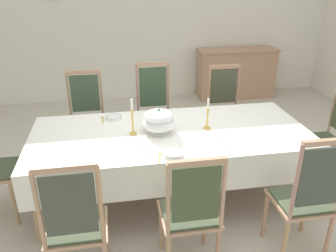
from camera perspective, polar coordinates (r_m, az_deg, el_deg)
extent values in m
cube|color=beige|center=(3.80, 0.32, -11.48)|extent=(7.05, 6.35, 0.04)
cube|color=silver|center=(6.29, -5.14, 18.95)|extent=(7.05, 0.08, 3.23)
cylinder|color=tan|center=(3.19, -21.07, -12.73)|extent=(0.07, 0.07, 0.73)
cylinder|color=#A77D67|center=(3.60, 22.09, -8.40)|extent=(0.07, 0.07, 0.73)
cylinder|color=tan|center=(4.00, -18.82, -4.41)|extent=(0.07, 0.07, 0.73)
cylinder|color=tan|center=(4.33, 15.70, -1.71)|extent=(0.07, 0.07, 0.73)
cube|color=tan|center=(3.40, 0.44, -2.02)|extent=(2.57, 1.05, 0.08)
cube|color=tan|center=(3.38, 0.44, -1.18)|extent=(2.69, 1.17, 0.03)
cube|color=white|center=(3.37, 0.44, -0.92)|extent=(2.71, 1.19, 0.00)
cube|color=white|center=(2.95, 2.50, -8.75)|extent=(2.71, 0.00, 0.34)
cube|color=white|center=(3.97, -1.09, 0.44)|extent=(2.71, 0.00, 0.34)
cube|color=white|center=(3.50, -21.98, -5.02)|extent=(0.00, 1.19, 0.34)
cube|color=white|center=(3.90, 20.35, -1.66)|extent=(0.00, 1.19, 0.34)
cylinder|color=tan|center=(3.04, -17.82, -17.53)|extent=(0.04, 0.04, 0.47)
cylinder|color=tan|center=(3.00, -10.30, -17.22)|extent=(0.04, 0.04, 0.47)
cube|color=tan|center=(2.71, -14.83, -16.00)|extent=(0.44, 0.42, 0.03)
cube|color=#3E4934|center=(2.70, -14.89, -15.60)|extent=(0.40, 0.38, 0.02)
cylinder|color=#A57F60|center=(2.40, -20.70, -13.23)|extent=(0.03, 0.03, 0.61)
cylinder|color=tan|center=(2.35, -11.14, -12.83)|extent=(0.03, 0.03, 0.61)
cube|color=#40453A|center=(2.35, -16.06, -12.49)|extent=(0.34, 0.02, 0.46)
cube|color=tan|center=(2.20, -16.88, -6.74)|extent=(0.40, 0.04, 0.04)
cylinder|color=tan|center=(4.23, -10.49, -3.78)|extent=(0.04, 0.04, 0.47)
cylinder|color=tan|center=(4.26, -15.61, -4.12)|extent=(0.04, 0.04, 0.47)
cylinder|color=tan|center=(4.55, -10.52, -1.66)|extent=(0.04, 0.04, 0.47)
cylinder|color=tan|center=(4.58, -15.27, -1.99)|extent=(0.04, 0.04, 0.47)
cube|color=tan|center=(4.29, -13.28, 0.10)|extent=(0.44, 0.42, 0.03)
cube|color=#3E4934|center=(4.28, -13.31, 0.40)|extent=(0.40, 0.38, 0.02)
cylinder|color=tan|center=(4.35, -11.01, 5.09)|extent=(0.03, 0.03, 0.60)
cylinder|color=tan|center=(4.37, -16.13, 4.69)|extent=(0.03, 0.03, 0.60)
cube|color=#3B4D37|center=(4.35, -13.62, 5.27)|extent=(0.34, 0.02, 0.46)
cube|color=tan|center=(4.27, -13.98, 8.71)|extent=(0.40, 0.04, 0.04)
cylinder|color=tan|center=(3.01, -1.15, -16.47)|extent=(0.04, 0.04, 0.47)
cylinder|color=tan|center=(3.08, 6.12, -15.59)|extent=(0.04, 0.04, 0.47)
cube|color=tan|center=(2.75, 3.45, -14.51)|extent=(0.44, 0.42, 0.03)
cube|color=#3E4934|center=(2.73, 3.47, -14.11)|extent=(0.40, 0.38, 0.02)
cylinder|color=tan|center=(2.38, 0.02, -12.33)|extent=(0.03, 0.03, 0.57)
cylinder|color=tan|center=(2.47, 9.15, -11.24)|extent=(0.03, 0.03, 0.57)
cube|color=#404D31|center=(2.40, 4.70, -11.26)|extent=(0.34, 0.02, 0.43)
cube|color=tan|center=(2.26, 4.92, -5.99)|extent=(0.40, 0.04, 0.04)
cylinder|color=tan|center=(4.29, 0.80, -2.92)|extent=(0.04, 0.04, 0.47)
cylinder|color=tan|center=(4.24, -4.26, -3.32)|extent=(0.04, 0.04, 0.47)
cylinder|color=tan|center=(4.61, -0.03, -0.89)|extent=(0.04, 0.04, 0.47)
cylinder|color=tan|center=(4.56, -4.74, -1.24)|extent=(0.04, 0.04, 0.47)
cube|color=tan|center=(4.31, -2.11, 0.90)|extent=(0.44, 0.42, 0.03)
cube|color=#3E4934|center=(4.30, -2.11, 1.20)|extent=(0.40, 0.38, 0.02)
cylinder|color=tan|center=(4.39, 0.01, 6.18)|extent=(0.03, 0.03, 0.66)
cylinder|color=tan|center=(4.35, -5.09, 5.88)|extent=(0.03, 0.03, 0.66)
cube|color=#384E36|center=(4.36, -2.53, 6.45)|extent=(0.34, 0.02, 0.51)
cube|color=tan|center=(4.27, -2.61, 10.27)|extent=(0.40, 0.04, 0.04)
cylinder|color=tan|center=(3.25, 15.85, -14.02)|extent=(0.04, 0.04, 0.47)
cylinder|color=tan|center=(3.42, 21.77, -12.86)|extent=(0.04, 0.04, 0.47)
cylinder|color=tan|center=(3.01, 18.80, -18.07)|extent=(0.04, 0.04, 0.47)
cylinder|color=tan|center=(3.19, 25.09, -16.52)|extent=(0.04, 0.04, 0.47)
cube|color=tan|center=(3.06, 21.09, -11.69)|extent=(0.44, 0.42, 0.03)
cube|color=#3E4934|center=(3.05, 21.16, -11.32)|extent=(0.40, 0.38, 0.02)
cylinder|color=#A5786A|center=(2.66, 20.49, -8.92)|extent=(0.03, 0.03, 0.63)
cube|color=#3D453A|center=(2.74, 24.16, -7.75)|extent=(0.34, 0.02, 0.48)
cube|color=tan|center=(2.61, 25.22, -2.42)|extent=(0.40, 0.04, 0.04)
cylinder|color=tan|center=(4.54, 12.47, -1.92)|extent=(0.04, 0.04, 0.47)
cylinder|color=tan|center=(4.41, 7.88, -2.32)|extent=(0.04, 0.04, 0.47)
cylinder|color=tan|center=(4.84, 10.92, -0.06)|extent=(0.04, 0.04, 0.47)
cylinder|color=tan|center=(4.72, 6.60, -0.39)|extent=(0.04, 0.04, 0.47)
cube|color=tan|center=(4.52, 9.69, 1.70)|extent=(0.44, 0.42, 0.03)
cube|color=#3E4934|center=(4.51, 9.71, 1.99)|extent=(0.40, 0.38, 0.02)
cylinder|color=tan|center=(4.65, 11.48, 6.26)|extent=(0.03, 0.03, 0.59)
cylinder|color=tan|center=(4.53, 6.84, 6.07)|extent=(0.03, 0.03, 0.59)
cube|color=#444534|center=(4.58, 9.22, 6.52)|extent=(0.34, 0.02, 0.45)
cube|color=tan|center=(4.50, 9.44, 9.75)|extent=(0.40, 0.04, 0.04)
cylinder|color=tan|center=(3.87, -22.95, -8.40)|extent=(0.04, 0.04, 0.47)
cylinder|color=tan|center=(3.56, -24.14, -11.66)|extent=(0.04, 0.04, 0.47)
cylinder|color=tan|center=(4.00, 22.89, -7.25)|extent=(0.04, 0.04, 0.47)
cylinder|color=tan|center=(4.27, 20.30, -4.69)|extent=(0.04, 0.04, 0.47)
cylinder|color=tan|center=(4.46, 24.33, -4.16)|extent=(0.04, 0.04, 0.47)
cube|color=tan|center=(4.12, 24.23, -2.61)|extent=(0.42, 0.44, 0.03)
cube|color=#3E4934|center=(4.11, 24.29, -2.31)|extent=(0.38, 0.40, 0.02)
cylinder|color=tan|center=(4.24, 25.78, 2.94)|extent=(0.03, 0.03, 0.66)
cylinder|color=white|center=(3.35, -1.52, -0.88)|extent=(0.18, 0.18, 0.02)
ellipsoid|color=white|center=(3.31, -1.53, 0.39)|extent=(0.32, 0.32, 0.14)
ellipsoid|color=white|center=(3.28, -1.55, 1.70)|extent=(0.29, 0.29, 0.11)
sphere|color=#49745A|center=(3.26, -1.56, 2.68)|extent=(0.03, 0.03, 0.03)
cylinder|color=gold|center=(3.33, -5.82, -1.23)|extent=(0.07, 0.07, 0.02)
cylinder|color=gold|center=(3.28, -5.91, 0.68)|extent=(0.02, 0.02, 0.23)
cone|color=gold|center=(3.23, -6.00, 2.61)|extent=(0.04, 0.04, 0.02)
cylinder|color=silver|center=(3.21, -6.05, 3.61)|extent=(0.02, 0.02, 0.10)
cylinder|color=gold|center=(3.45, 6.49, -0.31)|extent=(0.07, 0.07, 0.02)
cylinder|color=gold|center=(3.41, 6.57, 1.22)|extent=(0.02, 0.02, 0.18)
cone|color=gold|center=(3.37, 6.64, 2.75)|extent=(0.04, 0.04, 0.02)
cylinder|color=silver|center=(3.35, 6.69, 3.71)|extent=(0.02, 0.02, 0.10)
cylinder|color=white|center=(3.69, -9.03, 1.39)|extent=(0.17, 0.17, 0.03)
cylinder|color=white|center=(3.69, -9.04, 1.46)|extent=(0.14, 0.14, 0.02)
torus|color=#49745A|center=(3.69, -9.05, 1.57)|extent=(0.16, 0.16, 0.01)
cylinder|color=white|center=(2.93, 0.86, -4.68)|extent=(0.17, 0.17, 0.04)
cylinder|color=white|center=(2.93, 0.86, -4.59)|extent=(0.14, 0.14, 0.02)
torus|color=#49745A|center=(2.92, 0.86, -4.43)|extent=(0.17, 0.17, 0.01)
cylinder|color=white|center=(3.76, -0.97, 2.21)|extent=(0.17, 0.17, 0.04)
cylinder|color=white|center=(3.76, -0.97, 2.28)|extent=(0.14, 0.14, 0.02)
torus|color=#49745A|center=(3.76, -0.97, 2.42)|extent=(0.16, 0.16, 0.01)
cube|color=gold|center=(3.66, -10.77, 0.89)|extent=(0.02, 0.14, 0.00)
ellipsoid|color=gold|center=(3.74, -10.83, 1.42)|extent=(0.03, 0.05, 0.01)
cube|color=gold|center=(2.89, -1.41, -5.44)|extent=(0.03, 0.14, 0.00)
ellipsoid|color=gold|center=(2.96, -1.36, -4.60)|extent=(0.03, 0.05, 0.01)
cube|color=tan|center=(6.60, 11.23, 8.47)|extent=(1.40, 0.44, 0.88)
cube|color=tan|center=(6.49, 11.56, 12.30)|extent=(1.44, 0.48, 0.02)
cube|color=tan|center=(6.93, 13.33, 9.04)|extent=(0.59, 0.01, 0.70)
cube|color=tan|center=(6.69, 7.72, 8.93)|extent=(0.59, 0.01, 0.70)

